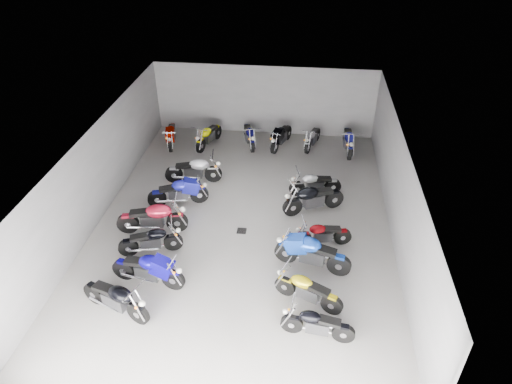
# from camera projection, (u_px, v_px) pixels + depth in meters

# --- Properties ---
(ground) EXTENTS (14.00, 14.00, 0.00)m
(ground) POSITION_uv_depth(u_px,v_px,m) (244.00, 222.00, 15.84)
(ground) COLOR #9A9792
(ground) RESTS_ON ground
(wall_back) EXTENTS (10.00, 0.10, 3.20)m
(wall_back) POSITION_uv_depth(u_px,v_px,m) (264.00, 100.00, 20.72)
(wall_back) COLOR gray
(wall_back) RESTS_ON ground
(wall_left) EXTENTS (0.10, 14.00, 3.20)m
(wall_left) POSITION_uv_depth(u_px,v_px,m) (97.00, 174.00, 15.43)
(wall_left) COLOR gray
(wall_left) RESTS_ON ground
(wall_right) EXTENTS (0.10, 14.00, 3.20)m
(wall_right) POSITION_uv_depth(u_px,v_px,m) (399.00, 193.00, 14.47)
(wall_right) COLOR gray
(wall_right) RESTS_ON ground
(ceiling) EXTENTS (10.00, 14.00, 0.04)m
(ceiling) POSITION_uv_depth(u_px,v_px,m) (242.00, 139.00, 14.05)
(ceiling) COLOR black
(ceiling) RESTS_ON wall_back
(drain_grate) EXTENTS (0.32, 0.32, 0.01)m
(drain_grate) POSITION_uv_depth(u_px,v_px,m) (242.00, 231.00, 15.43)
(drain_grate) COLOR black
(drain_grate) RESTS_ON ground
(motorcycle_left_a) EXTENTS (2.12, 0.94, 0.98)m
(motorcycle_left_a) POSITION_uv_depth(u_px,v_px,m) (116.00, 298.00, 12.20)
(motorcycle_left_a) COLOR black
(motorcycle_left_a) RESTS_ON ground
(motorcycle_left_b) EXTENTS (2.26, 0.56, 1.00)m
(motorcycle_left_b) POSITION_uv_depth(u_px,v_px,m) (149.00, 270.00, 13.11)
(motorcycle_left_b) COLOR black
(motorcycle_left_b) RESTS_ON ground
(motorcycle_left_c) EXTENTS (1.96, 0.74, 0.89)m
(motorcycle_left_c) POSITION_uv_depth(u_px,v_px,m) (151.00, 240.00, 14.28)
(motorcycle_left_c) COLOR black
(motorcycle_left_c) RESTS_ON ground
(motorcycle_left_d) EXTENTS (2.36, 0.59, 1.04)m
(motorcycle_left_d) POSITION_uv_depth(u_px,v_px,m) (153.00, 218.00, 15.10)
(motorcycle_left_d) COLOR black
(motorcycle_left_d) RESTS_ON ground
(motorcycle_left_e) EXTENTS (2.14, 0.80, 0.97)m
(motorcycle_left_e) POSITION_uv_depth(u_px,v_px,m) (179.00, 192.00, 16.44)
(motorcycle_left_e) COLOR black
(motorcycle_left_e) RESTS_ON ground
(motorcycle_left_f) EXTENTS (2.21, 0.54, 0.98)m
(motorcycle_left_f) POSITION_uv_depth(u_px,v_px,m) (194.00, 170.00, 17.71)
(motorcycle_left_f) COLOR black
(motorcycle_left_f) RESTS_ON ground
(motorcycle_right_a) EXTENTS (1.92, 0.44, 0.84)m
(motorcycle_right_a) POSITION_uv_depth(u_px,v_px,m) (317.00, 324.00, 11.58)
(motorcycle_right_a) COLOR black
(motorcycle_right_a) RESTS_ON ground
(motorcycle_right_b) EXTENTS (1.92, 0.91, 0.89)m
(motorcycle_right_b) POSITION_uv_depth(u_px,v_px,m) (307.00, 290.00, 12.52)
(motorcycle_right_b) COLOR black
(motorcycle_right_b) RESTS_ON ground
(motorcycle_right_c) EXTENTS (2.33, 0.73, 1.04)m
(motorcycle_right_c) POSITION_uv_depth(u_px,v_px,m) (311.00, 253.00, 13.66)
(motorcycle_right_c) COLOR black
(motorcycle_right_c) RESTS_ON ground
(motorcycle_right_d) EXTENTS (1.85, 0.54, 0.82)m
(motorcycle_right_d) POSITION_uv_depth(u_px,v_px,m) (322.00, 234.00, 14.59)
(motorcycle_right_d) COLOR black
(motorcycle_right_d) RESTS_ON ground
(motorcycle_right_e) EXTENTS (2.16, 1.12, 1.02)m
(motorcycle_right_e) POSITION_uv_depth(u_px,v_px,m) (313.00, 198.00, 16.07)
(motorcycle_right_e) COLOR black
(motorcycle_right_e) RESTS_ON ground
(motorcycle_right_f) EXTENTS (1.95, 0.59, 0.87)m
(motorcycle_right_f) POSITION_uv_depth(u_px,v_px,m) (315.00, 184.00, 17.01)
(motorcycle_right_f) COLOR black
(motorcycle_right_f) RESTS_ON ground
(motorcycle_back_a) EXTENTS (0.56, 2.03, 0.90)m
(motorcycle_back_a) POSITION_uv_depth(u_px,v_px,m) (171.00, 134.00, 20.34)
(motorcycle_back_a) COLOR black
(motorcycle_back_a) RESTS_ON ground
(motorcycle_back_b) EXTENTS (0.79, 2.02, 0.92)m
(motorcycle_back_b) POSITION_uv_depth(u_px,v_px,m) (208.00, 135.00, 20.23)
(motorcycle_back_b) COLOR black
(motorcycle_back_b) RESTS_ON ground
(motorcycle_back_c) EXTENTS (0.73, 1.97, 0.89)m
(motorcycle_back_c) POSITION_uv_depth(u_px,v_px,m) (249.00, 135.00, 20.30)
(motorcycle_back_c) COLOR black
(motorcycle_back_c) RESTS_ON ground
(motorcycle_back_d) EXTENTS (0.81, 2.03, 0.92)m
(motorcycle_back_d) POSITION_uv_depth(u_px,v_px,m) (281.00, 136.00, 20.17)
(motorcycle_back_d) COLOR black
(motorcycle_back_d) RESTS_ON ground
(motorcycle_back_e) EXTENTS (0.69, 1.86, 0.84)m
(motorcycle_back_e) POSITION_uv_depth(u_px,v_px,m) (312.00, 138.00, 20.15)
(motorcycle_back_e) COLOR black
(motorcycle_back_e) RESTS_ON ground
(motorcycle_back_f) EXTENTS (0.45, 2.20, 0.97)m
(motorcycle_back_f) POSITION_uv_depth(u_px,v_px,m) (348.00, 140.00, 19.79)
(motorcycle_back_f) COLOR black
(motorcycle_back_f) RESTS_ON ground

